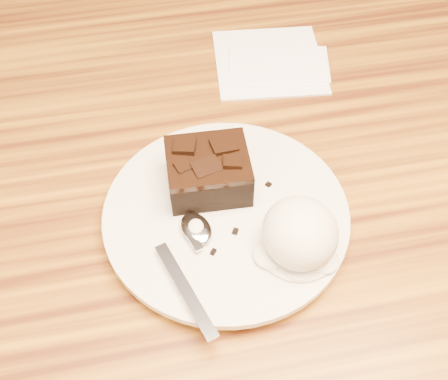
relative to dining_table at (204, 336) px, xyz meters
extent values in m
cylinder|color=silver|center=(0.02, -0.05, 0.38)|extent=(0.24, 0.24, 0.02)
cube|color=black|center=(0.01, -0.01, 0.41)|extent=(0.08, 0.07, 0.04)
ellipsoid|color=#F1E7CB|center=(0.08, -0.10, 0.42)|extent=(0.07, 0.07, 0.06)
cylinder|color=white|center=(0.08, -0.10, 0.40)|extent=(0.08, 0.08, 0.00)
cube|color=white|center=(0.13, 0.18, 0.38)|extent=(0.15, 0.15, 0.01)
cube|color=black|center=(0.03, -0.08, 0.40)|extent=(0.01, 0.01, 0.00)
cube|color=black|center=(0.07, -0.03, 0.40)|extent=(0.01, 0.01, 0.00)
cube|color=black|center=(0.00, -0.09, 0.40)|extent=(0.01, 0.01, 0.00)
camera|label=1|loc=(-0.04, -0.36, 0.83)|focal=44.81mm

